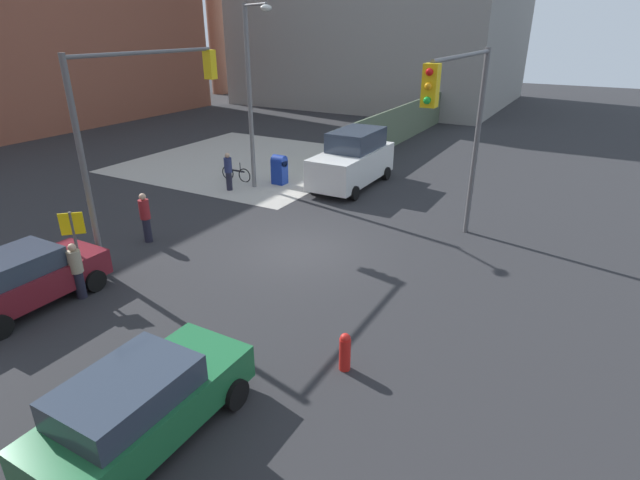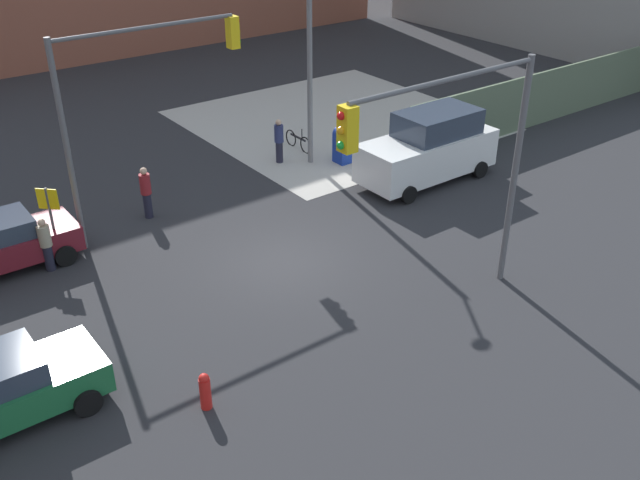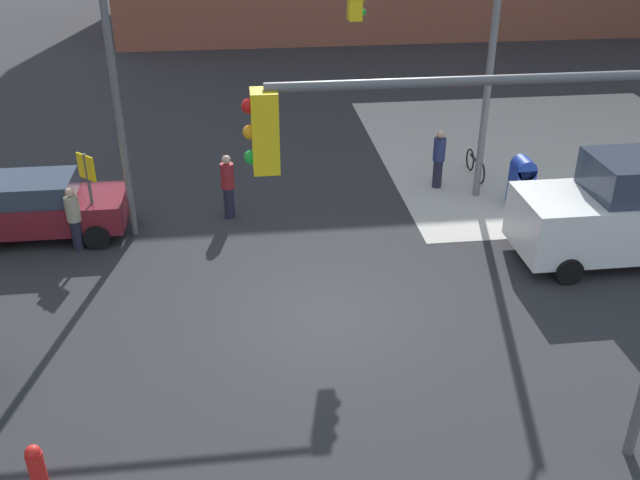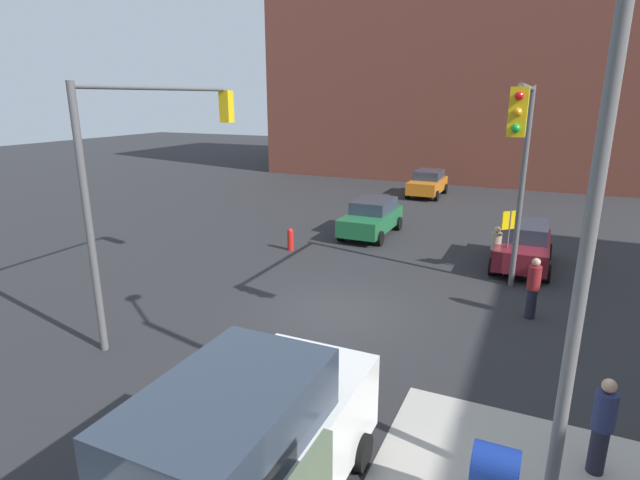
% 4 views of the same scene
% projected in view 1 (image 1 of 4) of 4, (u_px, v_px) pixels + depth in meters
% --- Properties ---
extents(ground_plane, '(120.00, 120.00, 0.00)m').
position_uv_depth(ground_plane, '(301.00, 251.00, 17.20)').
color(ground_plane, '#28282B').
extents(sidewalk_corner, '(12.00, 12.00, 0.01)m').
position_uv_depth(sidewalk_corner, '(249.00, 161.00, 28.44)').
color(sidewalk_corner, '#ADA89E').
rests_on(sidewalk_corner, ground).
extents(construction_fence, '(19.02, 0.12, 2.40)m').
position_uv_depth(construction_fence, '(400.00, 125.00, 32.16)').
color(construction_fence, '#56664C').
rests_on(construction_fence, ground).
extents(smokestack, '(1.80, 1.80, 18.16)m').
position_uv_depth(smokestack, '(214.00, 4.00, 52.54)').
color(smokestack, brown).
rests_on(smokestack, ground).
extents(traffic_signal_nw_corner, '(6.11, 0.36, 6.50)m').
position_uv_depth(traffic_signal_nw_corner, '(141.00, 111.00, 15.65)').
color(traffic_signal_nw_corner, '#59595B').
rests_on(traffic_signal_nw_corner, ground).
extents(traffic_signal_se_corner, '(6.19, 0.36, 6.50)m').
position_uv_depth(traffic_signal_se_corner, '(463.00, 115.00, 15.00)').
color(traffic_signal_se_corner, '#59595B').
rests_on(traffic_signal_se_corner, ground).
extents(street_lamp_corner, '(1.69, 2.29, 8.00)m').
position_uv_depth(street_lamp_corner, '(252.00, 86.00, 21.80)').
color(street_lamp_corner, slate).
rests_on(street_lamp_corner, ground).
extents(warning_sign_two_way, '(0.48, 0.48, 2.40)m').
position_uv_depth(warning_sign_two_way, '(75.00, 237.00, 14.12)').
color(warning_sign_two_way, '#4C4C4C').
rests_on(warning_sign_two_way, ground).
extents(mailbox_blue, '(0.56, 0.64, 1.43)m').
position_uv_depth(mailbox_blue, '(279.00, 169.00, 24.10)').
color(mailbox_blue, navy).
rests_on(mailbox_blue, ground).
extents(fire_hydrant, '(0.26, 0.26, 0.94)m').
position_uv_depth(fire_hydrant, '(345.00, 351.00, 11.12)').
color(fire_hydrant, red).
rests_on(fire_hydrant, ground).
extents(sedan_maroon, '(4.09, 2.02, 1.62)m').
position_uv_depth(sedan_maroon, '(23.00, 278.00, 13.54)').
color(sedan_maroon, maroon).
rests_on(sedan_maroon, ground).
extents(sedan_green, '(4.24, 2.02, 1.62)m').
position_uv_depth(sedan_green, '(142.00, 405.00, 9.05)').
color(sedan_green, '#1E6638').
rests_on(sedan_green, ground).
extents(van_white_delivery, '(5.40, 2.32, 2.62)m').
position_uv_depth(van_white_delivery, '(353.00, 159.00, 23.66)').
color(van_white_delivery, white).
rests_on(van_white_delivery, ground).
extents(pedestrian_crossing, '(0.36, 0.36, 1.78)m').
position_uv_depth(pedestrian_crossing, '(228.00, 171.00, 23.11)').
color(pedestrian_crossing, navy).
rests_on(pedestrian_crossing, ground).
extents(pedestrian_waiting, '(0.36, 0.36, 1.81)m').
position_uv_depth(pedestrian_waiting, '(145.00, 217.00, 17.57)').
color(pedestrian_waiting, maroon).
rests_on(pedestrian_waiting, ground).
extents(pedestrian_walking_north, '(0.36, 0.36, 1.68)m').
position_uv_depth(pedestrian_walking_north, '(77.00, 270.00, 13.93)').
color(pedestrian_walking_north, '#9E937A').
rests_on(pedestrian_walking_north, ground).
extents(bicycle_leaning_on_fence, '(0.05, 1.75, 0.97)m').
position_uv_depth(bicycle_leaning_on_fence, '(236.00, 174.00, 24.78)').
color(bicycle_leaning_on_fence, black).
rests_on(bicycle_leaning_on_fence, ground).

